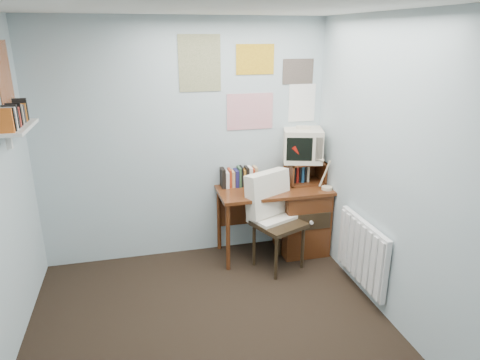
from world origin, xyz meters
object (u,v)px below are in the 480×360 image
Objects in this scene: tv_riser at (305,172)px; crt_tv at (303,143)px; desk_lamp at (328,171)px; desk_chair at (279,224)px; desk at (296,217)px; radiator at (362,252)px; wall_shelf at (18,127)px.

crt_tv reaches higher than tv_riser.
desk_chair is at bearing -170.11° from desk_lamp.
crt_tv is at bearing 57.52° from desk.
desk is at bearing -137.04° from tv_riser.
desk_chair is 0.72m from tv_riser.
desk_lamp is 0.52× the size of radiator.
desk reaches higher than radiator.
wall_shelf is (-2.26, -0.07, 1.13)m from desk_chair.
tv_riser reaches higher than radiator.
crt_tv is at bearing 118.14° from desk_lamp.
wall_shelf is at bearing -171.60° from desk.
desk_chair is 0.87m from radiator.
desk is 2.87m from wall_shelf.
desk_chair is 2.38× the size of crt_tv.
desk_lamp is 0.32m from tv_riser.
desk is 3.00× the size of tv_riser.
desk is 2.88× the size of desk_lamp.
desk is 1.50× the size of radiator.
tv_riser is 0.65× the size of wall_shelf.
desk_lamp is at bearing -8.89° from desk_chair.
tv_riser is (-0.15, 0.27, -0.08)m from desk_lamp.
desk is at bearing 145.08° from desk_lamp.
crt_tv is 2.73m from wall_shelf.
desk_lamp is 1.02× the size of crt_tv.
desk_lamp is at bearing -61.02° from tv_riser.
crt_tv is at bearing 24.54° from desk_chair.
wall_shelf is (-2.69, -0.49, 0.74)m from tv_riser.
radiator is at bearing -62.49° from crt_tv.
desk_lamp is 0.67× the size of wall_shelf.
wall_shelf is at bearing 158.69° from desk_chair.
tv_riser is 0.32m from crt_tv.
crt_tv is at bearing 10.88° from wall_shelf.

